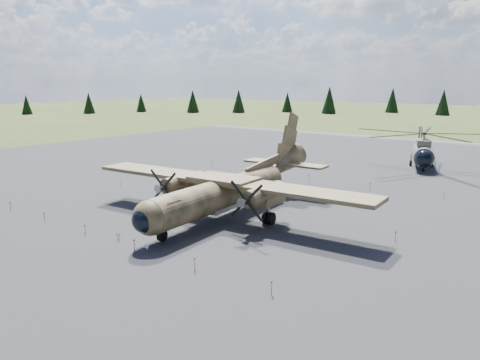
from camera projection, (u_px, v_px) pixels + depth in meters
The scene contains 8 objects.
ground at pixel (228, 208), 45.88m from camera, with size 500.00×500.00×0.00m, color #4F5325.
apron at pixel (283, 190), 53.67m from camera, with size 120.00×120.00×0.04m, color #5C5C61.
transport_plane at pixel (230, 186), 42.92m from camera, with size 28.69×26.02×9.45m.
helicopter_near at pixel (423, 143), 66.72m from camera, with size 25.99×26.23×5.18m.
info_placard_left at pixel (118, 236), 36.28m from camera, with size 0.39×0.17×0.61m.
info_placard_right at pixel (147, 247), 33.69m from camera, with size 0.43×0.25×0.63m.
barrier_fence at pixel (224, 202), 45.99m from camera, with size 33.12×29.62×0.85m.
treeline at pixel (223, 170), 39.65m from camera, with size 325.31×326.41×10.94m.
Camera 1 is at (27.78, -34.60, 12.02)m, focal length 35.00 mm.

